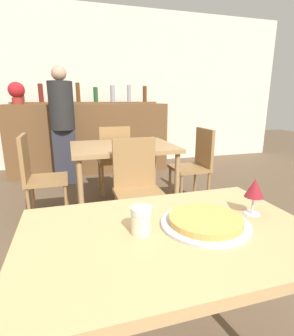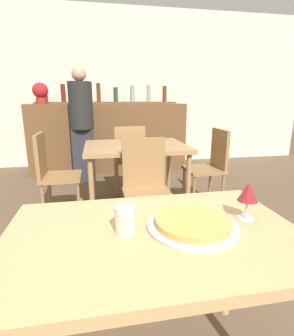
{
  "view_description": "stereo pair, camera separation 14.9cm",
  "coord_description": "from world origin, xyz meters",
  "px_view_note": "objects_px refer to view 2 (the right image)",
  "views": [
    {
      "loc": [
        -0.34,
        -0.83,
        1.22
      ],
      "look_at": [
        0.08,
        0.55,
        0.84
      ],
      "focal_mm": 28.0,
      "sensor_mm": 36.0,
      "label": 1
    },
    {
      "loc": [
        -0.19,
        -0.87,
        1.22
      ],
      "look_at": [
        0.08,
        0.55,
        0.84
      ],
      "focal_mm": 28.0,
      "sensor_mm": 36.0,
      "label": 2
    }
  ],
  "objects_px": {
    "chair_far_side_right": "(210,163)",
    "pizza_tray": "(193,224)",
    "chair_far_side_front": "(146,183)",
    "cheese_shaker": "(125,220)",
    "wine_glass": "(248,193)",
    "potted_plant": "(40,92)",
    "chair_far_side_back": "(129,155)",
    "chair_far_side_left": "(53,170)",
    "person_standing": "(82,121)"
  },
  "relations": [
    {
      "from": "chair_far_side_right",
      "to": "pizza_tray",
      "type": "xyz_separation_m",
      "value": [
        -0.91,
        -1.86,
        0.24
      ]
    },
    {
      "from": "chair_far_side_front",
      "to": "cheese_shaker",
      "type": "relative_size",
      "value": 8.59
    },
    {
      "from": "chair_far_side_front",
      "to": "wine_glass",
      "type": "relative_size",
      "value": 5.64
    },
    {
      "from": "chair_far_side_right",
      "to": "potted_plant",
      "type": "xyz_separation_m",
      "value": [
        -2.11,
        1.81,
        0.81
      ]
    },
    {
      "from": "chair_far_side_back",
      "to": "pizza_tray",
      "type": "bearing_deg",
      "value": 88.9
    },
    {
      "from": "pizza_tray",
      "to": "cheese_shaker",
      "type": "relative_size",
      "value": 3.36
    },
    {
      "from": "potted_plant",
      "to": "pizza_tray",
      "type": "bearing_deg",
      "value": -71.85
    },
    {
      "from": "chair_far_side_back",
      "to": "potted_plant",
      "type": "distance_m",
      "value": 1.92
    },
    {
      "from": "chair_far_side_front",
      "to": "chair_far_side_right",
      "type": "relative_size",
      "value": 1.0
    },
    {
      "from": "chair_far_side_front",
      "to": "chair_far_side_back",
      "type": "distance_m",
      "value": 1.19
    },
    {
      "from": "chair_far_side_front",
      "to": "potted_plant",
      "type": "distance_m",
      "value": 2.82
    },
    {
      "from": "chair_far_side_front",
      "to": "pizza_tray",
      "type": "bearing_deg",
      "value": -92.13
    },
    {
      "from": "chair_far_side_front",
      "to": "cheese_shaker",
      "type": "distance_m",
      "value": 1.32
    },
    {
      "from": "chair_far_side_left",
      "to": "chair_far_side_right",
      "type": "height_order",
      "value": "same"
    },
    {
      "from": "chair_far_side_front",
      "to": "wine_glass",
      "type": "xyz_separation_m",
      "value": [
        0.2,
        -1.22,
        0.34
      ]
    },
    {
      "from": "pizza_tray",
      "to": "person_standing",
      "type": "xyz_separation_m",
      "value": [
        -0.56,
        3.13,
        0.14
      ]
    },
    {
      "from": "pizza_tray",
      "to": "cheese_shaker",
      "type": "distance_m",
      "value": 0.26
    },
    {
      "from": "chair_far_side_back",
      "to": "chair_far_side_left",
      "type": "bearing_deg",
      "value": 34.56
    },
    {
      "from": "chair_far_side_left",
      "to": "wine_glass",
      "type": "relative_size",
      "value": 5.64
    },
    {
      "from": "chair_far_side_back",
      "to": "pizza_tray",
      "type": "height_order",
      "value": "chair_far_side_back"
    },
    {
      "from": "wine_glass",
      "to": "chair_far_side_right",
      "type": "bearing_deg",
      "value": 69.92
    },
    {
      "from": "chair_far_side_back",
      "to": "chair_far_side_left",
      "type": "xyz_separation_m",
      "value": [
        -0.86,
        -0.59,
        0.0
      ]
    },
    {
      "from": "chair_far_side_back",
      "to": "chair_far_side_front",
      "type": "bearing_deg",
      "value": 90.0
    },
    {
      "from": "chair_far_side_right",
      "to": "potted_plant",
      "type": "relative_size",
      "value": 2.73
    },
    {
      "from": "chair_far_side_back",
      "to": "pizza_tray",
      "type": "xyz_separation_m",
      "value": [
        -0.05,
        -2.45,
        0.24
      ]
    },
    {
      "from": "chair_far_side_right",
      "to": "cheese_shaker",
      "type": "relative_size",
      "value": 8.59
    },
    {
      "from": "chair_far_side_left",
      "to": "chair_far_side_right",
      "type": "relative_size",
      "value": 1.0
    },
    {
      "from": "chair_far_side_front",
      "to": "person_standing",
      "type": "xyz_separation_m",
      "value": [
        -0.61,
        1.87,
        0.39
      ]
    },
    {
      "from": "cheese_shaker",
      "to": "potted_plant",
      "type": "xyz_separation_m",
      "value": [
        -0.94,
        3.65,
        0.53
      ]
    },
    {
      "from": "chair_far_side_back",
      "to": "potted_plant",
      "type": "relative_size",
      "value": 2.73
    },
    {
      "from": "chair_far_side_right",
      "to": "person_standing",
      "type": "bearing_deg",
      "value": -130.9
    },
    {
      "from": "chair_far_side_left",
      "to": "cheese_shaker",
      "type": "bearing_deg",
      "value": -163.19
    },
    {
      "from": "potted_plant",
      "to": "cheese_shaker",
      "type": "bearing_deg",
      "value": -75.53
    },
    {
      "from": "pizza_tray",
      "to": "chair_far_side_left",
      "type": "bearing_deg",
      "value": 113.72
    },
    {
      "from": "chair_far_side_front",
      "to": "chair_far_side_left",
      "type": "xyz_separation_m",
      "value": [
        -0.86,
        0.59,
        0.0
      ]
    },
    {
      "from": "person_standing",
      "to": "wine_glass",
      "type": "relative_size",
      "value": 10.49
    },
    {
      "from": "wine_glass",
      "to": "chair_far_side_front",
      "type": "bearing_deg",
      "value": 99.22
    },
    {
      "from": "pizza_tray",
      "to": "person_standing",
      "type": "distance_m",
      "value": 3.19
    },
    {
      "from": "cheese_shaker",
      "to": "chair_far_side_right",
      "type": "bearing_deg",
      "value": 57.65
    },
    {
      "from": "chair_far_side_front",
      "to": "chair_far_side_left",
      "type": "bearing_deg",
      "value": 145.44
    },
    {
      "from": "chair_far_side_back",
      "to": "chair_far_side_left",
      "type": "relative_size",
      "value": 1.0
    },
    {
      "from": "chair_far_side_front",
      "to": "chair_far_side_left",
      "type": "distance_m",
      "value": 1.05
    },
    {
      "from": "chair_far_side_back",
      "to": "potted_plant",
      "type": "xyz_separation_m",
      "value": [
        -1.25,
        1.21,
        0.81
      ]
    },
    {
      "from": "cheese_shaker",
      "to": "person_standing",
      "type": "distance_m",
      "value": 3.14
    },
    {
      "from": "chair_far_side_right",
      "to": "pizza_tray",
      "type": "relative_size",
      "value": 2.56
    },
    {
      "from": "chair_far_side_front",
      "to": "chair_far_side_back",
      "type": "xyz_separation_m",
      "value": [
        -0.0,
        1.19,
        0.0
      ]
    },
    {
      "from": "pizza_tray",
      "to": "potted_plant",
      "type": "height_order",
      "value": "potted_plant"
    },
    {
      "from": "chair_far_side_left",
      "to": "pizza_tray",
      "type": "distance_m",
      "value": 2.04
    },
    {
      "from": "chair_far_side_back",
      "to": "wine_glass",
      "type": "height_order",
      "value": "wine_glass"
    },
    {
      "from": "chair_far_side_front",
      "to": "chair_far_side_right",
      "type": "height_order",
      "value": "same"
    }
  ]
}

